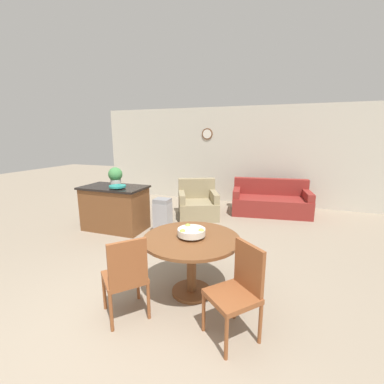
{
  "coord_description": "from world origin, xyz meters",
  "views": [
    {
      "loc": [
        1.41,
        -1.73,
        1.92
      ],
      "look_at": [
        -0.06,
        2.46,
        0.93
      ],
      "focal_mm": 24.0,
      "sensor_mm": 36.0,
      "label": 1
    }
  ],
  "objects_px": {
    "fruit_bowl": "(191,232)",
    "dining_chair_near_right": "(238,287)",
    "trash_bin": "(163,217)",
    "dining_chair_near_left": "(126,274)",
    "couch": "(270,202)",
    "kitchen_island": "(115,208)",
    "teal_bowl": "(117,186)",
    "dining_table": "(191,250)",
    "armchair": "(198,205)",
    "potted_plant": "(115,176)"
  },
  "relations": [
    {
      "from": "fruit_bowl",
      "to": "dining_chair_near_right",
      "type": "bearing_deg",
      "value": -37.04
    },
    {
      "from": "dining_chair_near_right",
      "to": "trash_bin",
      "type": "bearing_deg",
      "value": -7.01
    },
    {
      "from": "dining_chair_near_left",
      "to": "couch",
      "type": "relative_size",
      "value": 0.48
    },
    {
      "from": "kitchen_island",
      "to": "teal_bowl",
      "type": "distance_m",
      "value": 0.54
    },
    {
      "from": "dining_table",
      "to": "armchair",
      "type": "bearing_deg",
      "value": 106.81
    },
    {
      "from": "potted_plant",
      "to": "fruit_bowl",
      "type": "bearing_deg",
      "value": -37.1
    },
    {
      "from": "kitchen_island",
      "to": "trash_bin",
      "type": "distance_m",
      "value": 1.05
    },
    {
      "from": "dining_chair_near_right",
      "to": "kitchen_island",
      "type": "bearing_deg",
      "value": 6.7
    },
    {
      "from": "trash_bin",
      "to": "couch",
      "type": "distance_m",
      "value": 2.9
    },
    {
      "from": "potted_plant",
      "to": "couch",
      "type": "bearing_deg",
      "value": 34.78
    },
    {
      "from": "dining_chair_near_right",
      "to": "potted_plant",
      "type": "bearing_deg",
      "value": 5.34
    },
    {
      "from": "dining_chair_near_right",
      "to": "teal_bowl",
      "type": "distance_m",
      "value": 3.34
    },
    {
      "from": "couch",
      "to": "dining_chair_near_right",
      "type": "bearing_deg",
      "value": -98.63
    },
    {
      "from": "armchair",
      "to": "teal_bowl",
      "type": "bearing_deg",
      "value": -151.65
    },
    {
      "from": "fruit_bowl",
      "to": "teal_bowl",
      "type": "height_order",
      "value": "teal_bowl"
    },
    {
      "from": "teal_bowl",
      "to": "dining_chair_near_left",
      "type": "bearing_deg",
      "value": -53.4
    },
    {
      "from": "armchair",
      "to": "trash_bin",
      "type": "bearing_deg",
      "value": -127.15
    },
    {
      "from": "couch",
      "to": "potted_plant",
      "type": "bearing_deg",
      "value": -152.62
    },
    {
      "from": "dining_table",
      "to": "couch",
      "type": "distance_m",
      "value": 3.9
    },
    {
      "from": "fruit_bowl",
      "to": "kitchen_island",
      "type": "xyz_separation_m",
      "value": [
        -2.24,
        1.59,
        -0.35
      ]
    },
    {
      "from": "kitchen_island",
      "to": "potted_plant",
      "type": "height_order",
      "value": "potted_plant"
    },
    {
      "from": "dining_table",
      "to": "fruit_bowl",
      "type": "xyz_separation_m",
      "value": [
        -0.0,
        -0.0,
        0.23
      ]
    },
    {
      "from": "potted_plant",
      "to": "couch",
      "type": "distance_m",
      "value": 3.76
    },
    {
      "from": "teal_bowl",
      "to": "potted_plant",
      "type": "relative_size",
      "value": 0.87
    },
    {
      "from": "teal_bowl",
      "to": "couch",
      "type": "height_order",
      "value": "teal_bowl"
    },
    {
      "from": "dining_table",
      "to": "teal_bowl",
      "type": "height_order",
      "value": "teal_bowl"
    },
    {
      "from": "kitchen_island",
      "to": "potted_plant",
      "type": "bearing_deg",
      "value": 106.96
    },
    {
      "from": "fruit_bowl",
      "to": "potted_plant",
      "type": "xyz_separation_m",
      "value": [
        -2.28,
        1.72,
        0.3
      ]
    },
    {
      "from": "dining_table",
      "to": "trash_bin",
      "type": "distance_m",
      "value": 2.05
    },
    {
      "from": "dining_table",
      "to": "dining_chair_near_right",
      "type": "distance_m",
      "value": 0.81
    },
    {
      "from": "dining_chair_near_right",
      "to": "potted_plant",
      "type": "height_order",
      "value": "potted_plant"
    },
    {
      "from": "dining_table",
      "to": "potted_plant",
      "type": "relative_size",
      "value": 3.1
    },
    {
      "from": "kitchen_island",
      "to": "couch",
      "type": "distance_m",
      "value": 3.72
    },
    {
      "from": "dining_chair_near_left",
      "to": "potted_plant",
      "type": "height_order",
      "value": "potted_plant"
    },
    {
      "from": "kitchen_island",
      "to": "dining_table",
      "type": "bearing_deg",
      "value": -35.31
    },
    {
      "from": "dining_table",
      "to": "dining_chair_near_left",
      "type": "height_order",
      "value": "dining_chair_near_left"
    },
    {
      "from": "dining_table",
      "to": "couch",
      "type": "relative_size",
      "value": 0.59
    },
    {
      "from": "fruit_bowl",
      "to": "couch",
      "type": "bearing_deg",
      "value": 79.02
    },
    {
      "from": "armchair",
      "to": "dining_chair_near_right",
      "type": "bearing_deg",
      "value": -90.02
    },
    {
      "from": "dining_chair_near_left",
      "to": "dining_chair_near_right",
      "type": "distance_m",
      "value": 1.15
    },
    {
      "from": "kitchen_island",
      "to": "trash_bin",
      "type": "height_order",
      "value": "kitchen_island"
    },
    {
      "from": "dining_table",
      "to": "dining_chair_near_right",
      "type": "height_order",
      "value": "dining_chair_near_right"
    },
    {
      "from": "dining_chair_near_left",
      "to": "couch",
      "type": "bearing_deg",
      "value": 27.03
    },
    {
      "from": "trash_bin",
      "to": "couch",
      "type": "xyz_separation_m",
      "value": [
        1.93,
        2.16,
        -0.07
      ]
    },
    {
      "from": "fruit_bowl",
      "to": "potted_plant",
      "type": "bearing_deg",
      "value": 142.9
    },
    {
      "from": "dining_table",
      "to": "dining_chair_near_left",
      "type": "xyz_separation_m",
      "value": [
        -0.49,
        -0.65,
        -0.06
      ]
    },
    {
      "from": "teal_bowl",
      "to": "trash_bin",
      "type": "relative_size",
      "value": 0.45
    },
    {
      "from": "dining_chair_near_left",
      "to": "fruit_bowl",
      "type": "relative_size",
      "value": 2.8
    },
    {
      "from": "kitchen_island",
      "to": "potted_plant",
      "type": "distance_m",
      "value": 0.66
    },
    {
      "from": "potted_plant",
      "to": "armchair",
      "type": "bearing_deg",
      "value": 41.46
    }
  ]
}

